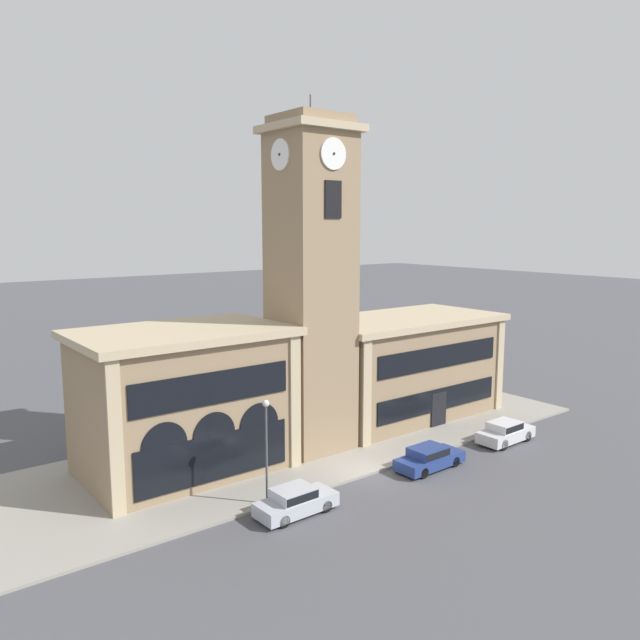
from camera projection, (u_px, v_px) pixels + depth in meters
ground_plane at (370, 476)px, 36.37m from camera, size 300.00×300.00×0.00m
sidewalk_kerb at (305, 444)px, 41.45m from camera, size 42.25×13.01×0.15m
clock_tower at (311, 287)px, 39.31m from camera, size 5.07×5.07×22.28m
town_hall_left_wing at (184, 401)px, 36.47m from camera, size 12.13×8.11×8.56m
town_hall_right_wing at (402, 366)px, 47.40m from camera, size 15.34×8.11×7.67m
parked_car_near at (295, 500)px, 31.39m from camera, size 4.30×1.85×1.42m
parked_car_mid at (429, 457)px, 37.32m from camera, size 4.58×1.87×1.37m
parked_car_far at (505, 432)px, 41.80m from camera, size 4.33×1.88×1.47m
street_lamp at (266, 436)px, 31.86m from camera, size 0.36×0.36×5.54m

